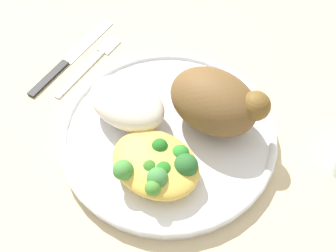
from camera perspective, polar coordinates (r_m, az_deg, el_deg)
ground_plane at (r=0.57m, az=0.00°, el=-1.79°), size 2.00×2.00×0.00m
plate at (r=0.57m, az=0.00°, el=-1.17°), size 0.29×0.29×0.02m
roasted_chicken at (r=0.54m, az=6.46°, el=3.28°), size 0.13×0.09×0.07m
rice_pile at (r=0.56m, az=-5.56°, el=3.10°), size 0.11×0.08×0.05m
mac_cheese_with_broccoli at (r=0.51m, az=-1.49°, el=-5.22°), size 0.11×0.09×0.04m
fork at (r=0.67m, az=-10.27°, el=8.37°), size 0.02×0.14×0.01m
knife at (r=0.68m, az=-13.61°, el=8.40°), size 0.03×0.19×0.01m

